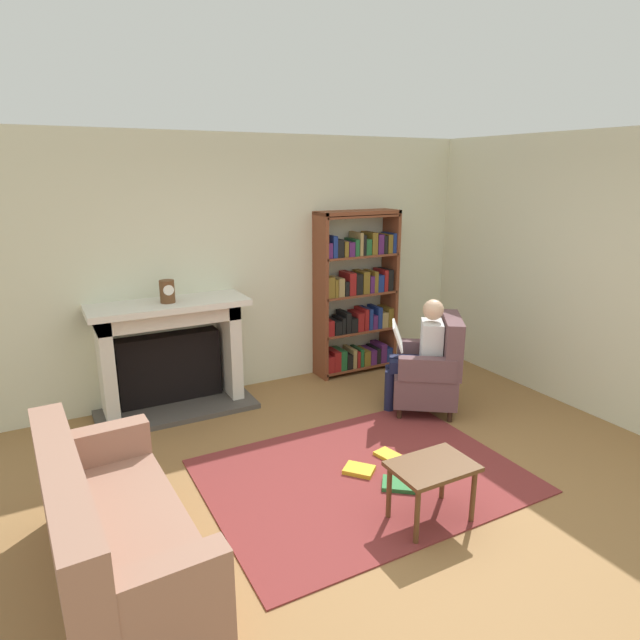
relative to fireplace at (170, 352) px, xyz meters
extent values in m
plane|color=olive|center=(0.99, -2.30, -0.59)|extent=(14.00, 14.00, 0.00)
cube|color=beige|center=(0.99, 0.25, 0.76)|extent=(5.60, 0.10, 2.70)
cube|color=beige|center=(3.64, -1.05, 0.76)|extent=(0.10, 5.20, 2.70)
cube|color=maroon|center=(0.99, -2.00, -0.59)|extent=(2.40, 1.80, 0.01)
cube|color=#4C4742|center=(0.00, -0.12, -0.57)|extent=(1.53, 0.64, 0.05)
cube|color=black|center=(0.00, 0.10, -0.19)|extent=(1.01, 0.20, 0.70)
cube|color=silver|center=(-0.61, -0.02, -0.06)|extent=(0.12, 0.44, 1.06)
cube|color=silver|center=(0.61, -0.02, -0.06)|extent=(0.12, 0.44, 1.06)
cube|color=silver|center=(0.00, -0.02, 0.39)|extent=(1.33, 0.44, 0.16)
cube|color=silver|center=(0.00, -0.08, 0.50)|extent=(1.49, 0.56, 0.06)
cylinder|color=brown|center=(-0.01, -0.10, 0.64)|extent=(0.14, 0.14, 0.21)
cylinder|color=white|center=(-0.01, -0.17, 0.66)|extent=(0.10, 0.01, 0.10)
cube|color=brown|center=(1.71, 0.04, 0.36)|extent=(0.04, 0.32, 1.90)
cube|color=brown|center=(2.66, 0.04, 0.36)|extent=(0.04, 0.32, 1.90)
cube|color=brown|center=(2.19, 0.04, 1.29)|extent=(0.99, 0.32, 0.04)
cube|color=brown|center=(2.19, 0.04, -0.53)|extent=(0.95, 0.32, 0.02)
cube|color=maroon|center=(1.78, 0.03, -0.42)|extent=(0.08, 0.26, 0.19)
cube|color=maroon|center=(1.87, 0.03, -0.40)|extent=(0.08, 0.26, 0.24)
cube|color=#1E592D|center=(1.96, 0.03, -0.40)|extent=(0.08, 0.26, 0.23)
cube|color=black|center=(2.04, 0.03, -0.43)|extent=(0.07, 0.26, 0.17)
cube|color=#997F4C|center=(2.10, 0.03, -0.40)|extent=(0.05, 0.26, 0.23)
cube|color=maroon|center=(2.16, 0.03, -0.42)|extent=(0.04, 0.26, 0.20)
cube|color=#1E592D|center=(2.21, 0.03, -0.41)|extent=(0.04, 0.26, 0.21)
cube|color=brown|center=(2.28, 0.03, -0.43)|extent=(0.09, 0.26, 0.18)
cube|color=#4C1E59|center=(2.37, 0.03, -0.43)|extent=(0.08, 0.26, 0.18)
cube|color=black|center=(2.44, 0.03, -0.42)|extent=(0.06, 0.26, 0.19)
cube|color=#4C1E59|center=(2.52, 0.03, -0.41)|extent=(0.08, 0.26, 0.23)
cube|color=navy|center=(2.60, 0.03, -0.43)|extent=(0.09, 0.26, 0.17)
cube|color=brown|center=(2.19, 0.04, -0.09)|extent=(0.95, 0.32, 0.02)
cube|color=maroon|center=(1.78, 0.03, 0.01)|extent=(0.08, 0.26, 0.18)
cube|color=black|center=(1.88, 0.03, 0.00)|extent=(0.09, 0.26, 0.16)
cube|color=black|center=(1.95, 0.03, 0.02)|extent=(0.04, 0.26, 0.19)
cube|color=black|center=(2.01, 0.03, 0.05)|extent=(0.06, 0.26, 0.24)
cube|color=black|center=(2.09, 0.03, 0.01)|extent=(0.08, 0.26, 0.17)
cube|color=maroon|center=(2.18, 0.03, 0.03)|extent=(0.08, 0.26, 0.22)
cube|color=maroon|center=(2.26, 0.03, 0.05)|extent=(0.05, 0.26, 0.25)
cube|color=navy|center=(2.32, 0.03, 0.05)|extent=(0.05, 0.26, 0.25)
cube|color=#4C1E59|center=(2.38, 0.03, 0.01)|extent=(0.06, 0.26, 0.17)
cube|color=navy|center=(2.45, 0.03, 0.05)|extent=(0.06, 0.26, 0.25)
cube|color=#997F4C|center=(2.52, 0.03, 0.02)|extent=(0.09, 0.26, 0.18)
cube|color=brown|center=(2.60, 0.03, 0.04)|extent=(0.07, 0.26, 0.23)
cube|color=brown|center=(2.19, 0.04, 0.36)|extent=(0.95, 0.32, 0.02)
cube|color=brown|center=(1.78, 0.03, 0.49)|extent=(0.08, 0.26, 0.23)
cube|color=brown|center=(1.85, 0.03, 0.47)|extent=(0.04, 0.26, 0.20)
cube|color=#997F4C|center=(1.91, 0.03, 0.47)|extent=(0.07, 0.26, 0.21)
cube|color=black|center=(1.99, 0.03, 0.45)|extent=(0.05, 0.26, 0.16)
cube|color=maroon|center=(2.06, 0.03, 0.50)|extent=(0.08, 0.26, 0.25)
cube|color=black|center=(2.15, 0.03, 0.49)|extent=(0.09, 0.26, 0.23)
cube|color=brown|center=(2.24, 0.03, 0.50)|extent=(0.09, 0.26, 0.25)
cube|color=#4C1E59|center=(2.32, 0.03, 0.47)|extent=(0.06, 0.26, 0.20)
cube|color=brown|center=(2.38, 0.03, 0.49)|extent=(0.05, 0.26, 0.24)
cube|color=navy|center=(2.44, 0.03, 0.47)|extent=(0.08, 0.26, 0.20)
cube|color=maroon|center=(2.51, 0.03, 0.49)|extent=(0.05, 0.26, 0.25)
cube|color=black|center=(2.58, 0.03, 0.49)|extent=(0.07, 0.26, 0.25)
cube|color=brown|center=(2.19, 0.04, 0.80)|extent=(0.95, 0.32, 0.02)
cube|color=#4C1E59|center=(1.77, 0.03, 0.90)|extent=(0.05, 0.26, 0.17)
cube|color=navy|center=(1.83, 0.03, 0.93)|extent=(0.05, 0.26, 0.24)
cube|color=black|center=(1.90, 0.03, 0.91)|extent=(0.08, 0.26, 0.20)
cube|color=brown|center=(1.97, 0.03, 0.90)|extent=(0.05, 0.26, 0.17)
cube|color=#4C1E59|center=(2.04, 0.03, 0.89)|extent=(0.07, 0.26, 0.16)
cube|color=#1E592D|center=(2.11, 0.03, 0.91)|extent=(0.05, 0.26, 0.19)
cube|color=#997F4C|center=(2.16, 0.03, 0.94)|extent=(0.04, 0.26, 0.26)
cube|color=black|center=(2.21, 0.03, 0.93)|extent=(0.04, 0.26, 0.23)
cube|color=#1E592D|center=(2.26, 0.03, 0.90)|extent=(0.07, 0.26, 0.18)
cube|color=brown|center=(2.34, 0.03, 0.94)|extent=(0.07, 0.26, 0.25)
cube|color=#4C1E59|center=(2.43, 0.03, 0.93)|extent=(0.08, 0.26, 0.22)
cube|color=black|center=(2.49, 0.03, 0.92)|extent=(0.05, 0.26, 0.21)
cube|color=brown|center=(2.56, 0.03, 0.92)|extent=(0.06, 0.26, 0.21)
cube|color=navy|center=(2.63, 0.03, 0.93)|extent=(0.06, 0.26, 0.23)
cube|color=brown|center=(2.19, 0.04, 1.25)|extent=(0.95, 0.32, 0.02)
cylinder|color=#331E14|center=(2.16, -0.88, -0.53)|extent=(0.05, 0.05, 0.12)
cylinder|color=#331E14|center=(1.86, -1.30, -0.53)|extent=(0.05, 0.05, 0.12)
cylinder|color=#331E14|center=(2.55, -1.16, -0.53)|extent=(0.05, 0.05, 0.12)
cylinder|color=#331E14|center=(2.25, -1.58, -0.53)|extent=(0.05, 0.05, 0.12)
cube|color=brown|center=(2.20, -1.23, -0.32)|extent=(0.86, 0.87, 0.30)
cube|color=brown|center=(2.40, -1.37, 0.10)|extent=(0.50, 0.62, 0.55)
cube|color=brown|center=(2.36, -1.01, -0.06)|extent=(0.51, 0.41, 0.22)
cube|color=brown|center=(2.05, -1.45, -0.06)|extent=(0.51, 0.41, 0.22)
cube|color=silver|center=(2.25, -1.26, 0.08)|extent=(0.35, 0.38, 0.50)
sphere|color=#D8AD8C|center=(2.25, -1.26, 0.45)|extent=(0.20, 0.20, 0.20)
cube|color=#191E3F|center=(2.13, -1.08, -0.12)|extent=(0.40, 0.33, 0.12)
cube|color=#191E3F|center=(2.04, -1.21, -0.12)|extent=(0.40, 0.33, 0.12)
cylinder|color=#191E3F|center=(1.97, -0.97, -0.38)|extent=(0.10, 0.10, 0.42)
cylinder|color=#191E3F|center=(1.88, -1.10, -0.38)|extent=(0.10, 0.10, 0.42)
cube|color=white|center=(1.98, -1.07, 0.18)|extent=(0.30, 0.36, 0.25)
cube|color=#9B6F5B|center=(-0.83, -2.28, -0.39)|extent=(0.78, 1.73, 0.40)
cube|color=#9B6F5B|center=(-1.10, -2.30, 0.03)|extent=(0.28, 1.71, 0.45)
cube|color=#9B6F5B|center=(-0.80, -3.05, -0.07)|extent=(0.71, 0.19, 0.24)
cube|color=#9B6F5B|center=(-0.87, -1.51, -0.07)|extent=(0.71, 0.19, 0.24)
cube|color=brown|center=(1.10, -2.68, -0.18)|extent=(0.56, 0.39, 0.03)
cylinder|color=brown|center=(0.87, -2.84, -0.39)|extent=(0.04, 0.04, 0.40)
cylinder|color=brown|center=(1.34, -2.84, -0.39)|extent=(0.04, 0.04, 0.40)
cylinder|color=brown|center=(0.87, -2.53, -0.39)|extent=(0.04, 0.04, 0.40)
cylinder|color=brown|center=(1.34, -2.53, -0.39)|extent=(0.04, 0.04, 0.40)
cube|color=#267233|center=(1.15, -2.27, -0.56)|extent=(0.32, 0.31, 0.03)
cube|color=gold|center=(1.33, -1.86, -0.57)|extent=(0.19, 0.22, 0.03)
cube|color=#267233|center=(1.29, -2.24, -0.57)|extent=(0.20, 0.22, 0.02)
cube|color=gold|center=(0.99, -1.95, -0.56)|extent=(0.28, 0.29, 0.04)
camera|label=1|loc=(-1.09, -5.17, 1.75)|focal=30.36mm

